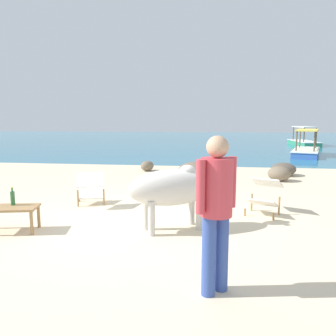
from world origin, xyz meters
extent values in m
cube|color=beige|center=(0.00, 0.00, 0.02)|extent=(18.00, 14.00, 0.04)
cube|color=teal|center=(0.00, 22.00, 0.00)|extent=(60.00, 36.00, 0.03)
cylinder|color=beige|center=(1.03, -0.01, 0.31)|extent=(0.11, 0.11, 0.54)
cylinder|color=beige|center=(1.17, -0.28, 0.31)|extent=(0.11, 0.11, 0.54)
cylinder|color=beige|center=(0.32, -0.39, 0.31)|extent=(0.11, 0.11, 0.54)
cylinder|color=beige|center=(0.46, -0.65, 0.31)|extent=(0.11, 0.11, 0.54)
ellipsoid|color=beige|center=(0.74, -0.33, 0.74)|extent=(1.55, 1.17, 0.59)
ellipsoid|color=beige|center=(1.54, 0.09, 0.84)|extent=(0.45, 0.39, 0.27)
cone|color=beige|center=(1.48, 0.21, 0.95)|extent=(0.13, 0.13, 0.10)
cone|color=beige|center=(1.61, -0.03, 0.95)|extent=(0.13, 0.13, 0.10)
ellipsoid|color=beige|center=(0.97, -0.21, 0.99)|extent=(0.35, 0.33, 0.20)
cube|color=#A37A4C|center=(-1.76, -0.76, 0.43)|extent=(0.84, 0.59, 0.04)
cylinder|color=#A37A4C|center=(-1.46, -0.51, 0.22)|extent=(0.05, 0.05, 0.37)
cylinder|color=#A37A4C|center=(-1.39, -0.86, 0.22)|extent=(0.05, 0.05, 0.37)
cylinder|color=#2D6B38|center=(-1.80, -0.66, 0.55)|extent=(0.07, 0.07, 0.22)
cylinder|color=#2D6B38|center=(-1.80, -0.66, 0.69)|extent=(0.03, 0.03, 0.06)
cylinder|color=yellow|center=(-1.80, -0.66, 0.73)|extent=(0.03, 0.03, 0.02)
cylinder|color=#A37A4C|center=(-1.48, 1.23, 0.11)|extent=(0.04, 0.04, 0.14)
cylinder|color=#A37A4C|center=(-0.99, 1.40, 0.11)|extent=(0.04, 0.04, 0.14)
cylinder|color=#A37A4C|center=(-1.35, 0.84, 0.21)|extent=(0.04, 0.04, 0.34)
cylinder|color=#A37A4C|center=(-0.86, 1.01, 0.21)|extent=(0.04, 0.04, 0.34)
cube|color=silver|center=(-1.17, 1.12, 0.28)|extent=(0.63, 0.58, 0.21)
cube|color=silver|center=(-1.07, 0.82, 0.61)|extent=(0.64, 0.61, 0.23)
cylinder|color=#A37A4C|center=(2.45, 0.40, 0.11)|extent=(0.04, 0.04, 0.14)
cylinder|color=#A37A4C|center=(1.97, 0.60, 0.11)|extent=(0.04, 0.04, 0.14)
cylinder|color=#A37A4C|center=(2.62, 0.78, 0.21)|extent=(0.04, 0.04, 0.34)
cylinder|color=#A37A4C|center=(2.14, 0.98, 0.21)|extent=(0.04, 0.04, 0.34)
cube|color=silver|center=(2.30, 0.69, 0.28)|extent=(0.65, 0.60, 0.21)
cube|color=silver|center=(2.42, 0.98, 0.61)|extent=(0.66, 0.63, 0.23)
cylinder|color=#334C99|center=(1.34, -2.29, 0.45)|extent=(0.14, 0.14, 0.82)
cylinder|color=#334C99|center=(1.47, -2.17, 0.45)|extent=(0.14, 0.14, 0.82)
cylinder|color=#CC3D47|center=(1.41, -2.23, 1.15)|extent=(0.32, 0.32, 0.58)
cylinder|color=#CC3D47|center=(1.25, -2.38, 1.18)|extent=(0.09, 0.09, 0.52)
cylinder|color=#CC3D47|center=(1.56, -2.09, 1.18)|extent=(0.09, 0.09, 0.52)
sphere|color=tan|center=(1.41, -2.23, 1.55)|extent=(0.22, 0.22, 0.22)
ellipsoid|color=#756651|center=(-0.85, 5.65, 0.21)|extent=(0.57, 0.65, 0.35)
ellipsoid|color=brown|center=(3.61, 5.32, 0.24)|extent=(1.04, 1.04, 0.40)
ellipsoid|color=#756651|center=(3.28, 4.30, 0.25)|extent=(0.73, 0.66, 0.42)
ellipsoid|color=#6B5B4C|center=(0.92, 3.74, 0.34)|extent=(1.48, 1.48, 0.59)
cube|color=#3866B7|center=(5.94, 11.60, 0.16)|extent=(2.15, 3.76, 0.28)
cube|color=white|center=(5.94, 11.60, 0.32)|extent=(2.23, 3.85, 0.04)
cylinder|color=brown|center=(5.98, 10.45, 0.77)|extent=(0.06, 0.06, 0.95)
cylinder|color=brown|center=(5.24, 10.69, 0.77)|extent=(0.06, 0.06, 0.95)
cylinder|color=brown|center=(6.64, 12.50, 0.77)|extent=(0.06, 0.06, 0.95)
cylinder|color=brown|center=(5.91, 12.74, 0.77)|extent=(0.06, 0.06, 0.95)
cube|color=#EFD14C|center=(5.94, 11.60, 1.28)|extent=(1.66, 2.69, 0.06)
cube|color=#338E66|center=(7.51, 18.17, 0.16)|extent=(1.37, 3.67, 0.28)
cube|color=white|center=(7.51, 18.17, 0.32)|extent=(1.43, 3.75, 0.04)
cylinder|color=brown|center=(7.04, 19.22, 0.77)|extent=(0.06, 0.06, 0.95)
cylinder|color=brown|center=(7.81, 19.28, 0.77)|extent=(0.06, 0.06, 0.95)
cylinder|color=brown|center=(7.21, 17.07, 0.77)|extent=(0.06, 0.06, 0.95)
cylinder|color=brown|center=(7.97, 17.12, 0.77)|extent=(0.06, 0.06, 0.95)
cube|color=silver|center=(7.51, 18.17, 1.28)|extent=(1.12, 2.58, 0.06)
camera|label=1|loc=(1.36, -5.50, 1.82)|focal=35.64mm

